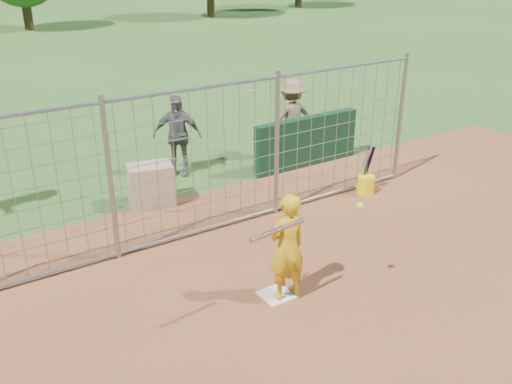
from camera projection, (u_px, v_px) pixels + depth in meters
ground at (268, 289)px, 8.18m from camera, size 100.00×100.00×0.00m
home_plate at (276, 295)px, 8.02m from camera, size 0.43×0.43×0.02m
dugout_wall at (307, 142)px, 12.40m from camera, size 2.60×0.20×1.10m
batter at (287, 248)px, 7.68m from camera, size 0.58×0.38×1.58m
bystander_b at (177, 135)px, 11.83m from camera, size 1.07×0.91×1.72m
bystander_c at (291, 119)px, 12.78m from camera, size 1.26×0.86×1.80m
equipment_bin at (151, 185)px, 10.61m from camera, size 0.90×0.70×0.80m
equipment_in_play at (298, 224)px, 7.16m from camera, size 1.68×0.30×0.17m
bucket_with_bats at (366, 182)px, 11.14m from camera, size 0.34×0.38×0.98m
backstop_fence at (200, 164)px, 9.21m from camera, size 9.08×0.08×2.60m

